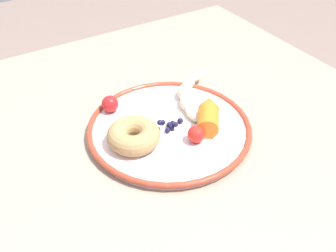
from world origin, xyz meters
The scene contains 8 objects.
dining_table centered at (0.00, 0.00, 0.68)m, with size 0.95×0.98×0.77m.
plate centered at (0.00, -0.01, 0.78)m, with size 0.33×0.33×0.02m.
banana centered at (0.07, -0.10, 0.80)m, with size 0.16×0.13×0.03m.
carrot_orange centered at (-0.02, -0.09, 0.81)m, with size 0.11×0.10×0.04m.
donut centered at (-0.01, 0.07, 0.80)m, with size 0.10×0.10×0.04m, color tan.
blueberry_pile centered at (0.00, -0.01, 0.79)m, with size 0.04×0.06×0.02m.
tomato_near centered at (0.11, 0.06, 0.80)m, with size 0.04×0.04×0.04m, color red.
tomato_mid centered at (-0.06, -0.03, 0.80)m, with size 0.03×0.03×0.03m, color red.
Camera 1 is at (-0.52, 0.31, 1.28)m, focal length 42.57 mm.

